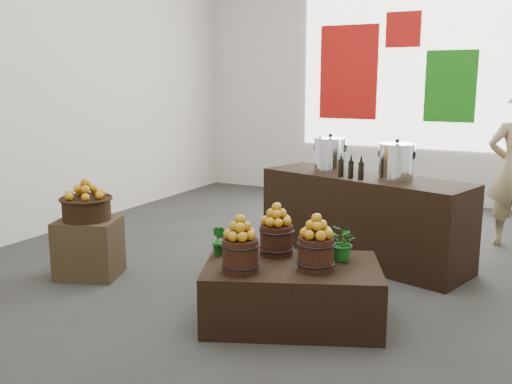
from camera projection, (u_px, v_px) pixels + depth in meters
The scene contains 22 objects.
ground at pixel (290, 261), 5.73m from camera, with size 7.00×7.00×0.00m, color #323331.
back_wall at pixel (389, 65), 8.39m from camera, with size 6.00×0.04×4.00m, color beige.
back_opening at pixel (409, 65), 8.23m from camera, with size 3.20×0.02×2.40m, color white.
deco_red_left at pixel (349, 72), 8.65m from camera, with size 0.90×0.04×1.40m, color #AF100D.
deco_green_right at pixel (450, 86), 8.01m from camera, with size 0.70×0.04×1.00m, color #166C10.
deco_red_upper at pixel (403, 29), 8.17m from camera, with size 0.50×0.04×0.50m, color #AF100D.
crate at pixel (89, 248), 5.25m from camera, with size 0.54×0.44×0.54m, color #493B22.
wicker_basket at pixel (87, 209), 5.17m from camera, with size 0.43×0.43×0.20m, color black.
apples_in_basket at pixel (85, 189), 5.14m from camera, with size 0.34×0.34×0.18m, color #8F1A04, non-canonical shape.
display_table at pixel (292, 293), 4.27m from camera, with size 1.29×0.80×0.45m, color black.
apple_bucket_front_left at pixel (240, 255), 4.05m from camera, with size 0.26×0.26×0.24m, color #35160E.
apples_in_bucket_front_left at pixel (240, 227), 4.01m from camera, with size 0.19×0.19×0.17m, color #8F1A04, non-canonical shape.
apple_bucket_front_right at pixel (316, 254), 4.09m from camera, with size 0.26×0.26×0.24m, color #35160E.
apples_in_bucket_front_right at pixel (316, 226), 4.05m from camera, with size 0.19×0.19×0.17m, color #8F1A04, non-canonical shape.
apple_bucket_rear at pixel (276, 240), 4.44m from camera, with size 0.26×0.26×0.24m, color #35160E.
apples_in_bucket_rear at pixel (277, 214), 4.40m from camera, with size 0.19×0.19×0.17m, color #8F1A04, non-canonical shape.
herb_garnish_right at pixel (343, 242), 4.29m from camera, with size 0.26×0.22×0.29m, color #125815.
herb_garnish_left at pixel (220, 240), 4.42m from camera, with size 0.13×0.11×0.24m, color #125815.
counter at pixel (364, 218), 5.70m from camera, with size 2.11×0.67×0.86m, color black.
stock_pot_left at pixel (330, 155), 5.88m from camera, with size 0.33×0.33×0.33m, color silver.
stock_pot_center at pixel (396, 163), 5.36m from camera, with size 0.33×0.33×0.33m, color silver.
oil_cruets at pixel (353, 166), 5.44m from camera, with size 0.23×0.06×0.24m, color black, non-canonical shape.
Camera 1 is at (2.23, -5.02, 1.80)m, focal length 40.00 mm.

